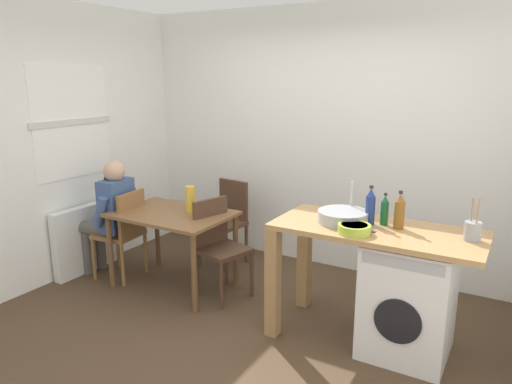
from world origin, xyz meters
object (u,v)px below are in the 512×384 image
object	(u,v)px
seated_person	(110,212)
vase	(191,199)
bottle_clear_small	(399,212)
mixing_bowl	(354,228)
bottle_tall_green	(370,207)
chair_person_seat	(124,230)
utensil_crock	(473,231)
bottle_squat_brown	(385,210)
chair_opposite	(218,242)
washing_machine	(408,298)
chair_spare_by_wall	(227,217)
dining_table	(172,222)

from	to	relation	value
seated_person	vase	distance (m)	0.90
bottle_clear_small	mixing_bowl	size ratio (longest dim) A/B	1.22
seated_person	bottle_tall_green	size ratio (longest dim) A/B	4.03
chair_person_seat	utensil_crock	xyz separation A→B (m)	(3.14, 0.11, 0.48)
bottle_tall_green	vase	xyz separation A→B (m)	(-1.73, 0.07, -0.19)
utensil_crock	vase	size ratio (longest dim) A/B	1.19
mixing_bowl	bottle_squat_brown	bearing A→B (deg)	67.57
mixing_bowl	vase	xyz separation A→B (m)	(-1.71, 0.33, -0.09)
seated_person	bottle_squat_brown	world-z (taller)	seated_person
chair_person_seat	bottle_clear_small	xyz separation A→B (m)	(2.64, 0.12, 0.54)
chair_opposite	utensil_crock	size ratio (longest dim) A/B	3.00
chair_person_seat	washing_machine	bearing A→B (deg)	-94.51
bottle_tall_green	mixing_bowl	size ratio (longest dim) A/B	1.28
mixing_bowl	bottle_tall_green	bearing A→B (deg)	83.51
bottle_tall_green	vase	size ratio (longest dim) A/B	1.18
chair_opposite	chair_person_seat	bearing A→B (deg)	-65.10
chair_opposite	washing_machine	distance (m)	1.75
chair_spare_by_wall	mixing_bowl	bearing A→B (deg)	158.28
bottle_clear_small	vase	bearing A→B (deg)	178.00
mixing_bowl	vase	distance (m)	1.74
chair_person_seat	bottle_squat_brown	distance (m)	2.58
chair_spare_by_wall	bottle_tall_green	world-z (taller)	bottle_tall_green
washing_machine	seated_person	bearing A→B (deg)	-178.52
chair_spare_by_wall	washing_machine	bearing A→B (deg)	167.30
washing_machine	bottle_clear_small	xyz separation A→B (m)	(-0.12, 0.07, 0.62)
chair_spare_by_wall	utensil_crock	xyz separation A→B (m)	(2.48, -0.75, 0.48)
washing_machine	mixing_bowl	xyz separation A→B (m)	(-0.37, -0.20, 0.53)
chair_person_seat	bottle_clear_small	bearing A→B (deg)	-93.04
dining_table	chair_person_seat	xyz separation A→B (m)	(-0.55, -0.09, -0.14)
seated_person	vase	world-z (taller)	seated_person
chair_opposite	utensil_crock	distance (m)	2.17
chair_spare_by_wall	mixing_bowl	xyz separation A→B (m)	(1.74, -1.00, 0.45)
vase	dining_table	bearing A→B (deg)	-146.31
bottle_tall_green	dining_table	bearing A→B (deg)	-179.14
bottle_squat_brown	utensil_crock	size ratio (longest dim) A/B	0.81
bottle_clear_small	washing_machine	bearing A→B (deg)	-27.63
utensil_crock	chair_opposite	bearing A→B (deg)	178.61
chair_person_seat	bottle_tall_green	distance (m)	2.49
utensil_crock	bottle_squat_brown	bearing A→B (deg)	175.06
dining_table	mixing_bowl	world-z (taller)	mixing_bowl
seated_person	mixing_bowl	bearing A→B (deg)	-98.47
washing_machine	bottle_clear_small	bearing A→B (deg)	152.37
bottle_tall_green	bottle_clear_small	xyz separation A→B (m)	(0.21, 0.00, -0.01)
dining_table	vase	bearing A→B (deg)	33.69
bottle_squat_brown	utensil_crock	world-z (taller)	utensil_crock
washing_machine	mixing_bowl	size ratio (longest dim) A/B	3.70
washing_machine	bottle_clear_small	world-z (taller)	bottle_clear_small
chair_person_seat	chair_opposite	distance (m)	1.04
bottle_clear_small	chair_opposite	bearing A→B (deg)	178.64
chair_spare_by_wall	mixing_bowl	distance (m)	2.06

